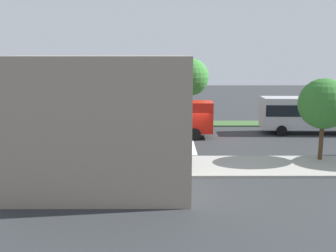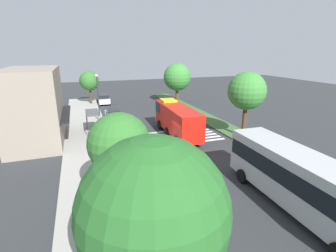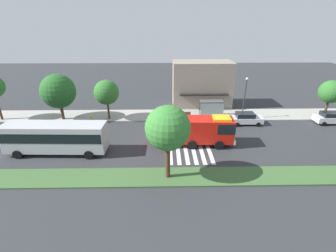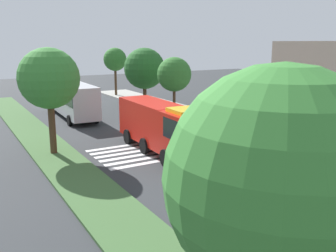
{
  "view_description": "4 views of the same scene",
  "coord_description": "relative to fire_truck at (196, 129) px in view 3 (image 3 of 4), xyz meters",
  "views": [
    {
      "loc": [
        2.52,
        34.36,
        7.77
      ],
      "look_at": [
        2.45,
        0.87,
        1.42
      ],
      "focal_mm": 41.3,
      "sensor_mm": 36.0,
      "label": 1
    },
    {
      "loc": [
        -22.28,
        9.05,
        9.35
      ],
      "look_at": [
        1.73,
        0.56,
        1.67
      ],
      "focal_mm": 27.04,
      "sensor_mm": 36.0,
      "label": 2
    },
    {
      "loc": [
        -0.32,
        -26.36,
        13.72
      ],
      "look_at": [
        0.22,
        1.66,
        1.25
      ],
      "focal_mm": 25.3,
      "sensor_mm": 36.0,
      "label": 3
    },
    {
      "loc": [
        25.26,
        -13.34,
        7.52
      ],
      "look_at": [
        1.78,
        0.35,
        1.45
      ],
      "focal_mm": 40.13,
      "sensor_mm": 36.0,
      "label": 4
    }
  ],
  "objects": [
    {
      "name": "ground_plane",
      "position": [
        -3.43,
        1.01,
        -1.97
      ],
      "size": [
        120.0,
        120.0,
        0.0
      ],
      "primitive_type": "plane",
      "color": "#2D3033"
    },
    {
      "name": "sidewalk",
      "position": [
        -3.43,
        9.61,
        -1.9
      ],
      "size": [
        60.0,
        4.84,
        0.14
      ],
      "primitive_type": "cube",
      "color": "#9E9B93",
      "rests_on": "ground_plane"
    },
    {
      "name": "median_strip",
      "position": [
        -3.43,
        -6.66,
        -1.9
      ],
      "size": [
        60.0,
        3.0,
        0.14
      ],
      "primitive_type": "cube",
      "color": "#3D6033",
      "rests_on": "ground_plane"
    },
    {
      "name": "crosswalk",
      "position": [
        -0.79,
        1.01,
        -1.96
      ],
      "size": [
        4.95,
        11.11,
        0.01
      ],
      "color": "silver",
      "rests_on": "ground_plane"
    },
    {
      "name": "fire_truck",
      "position": [
        0.0,
        0.0,
        0.0
      ],
      "size": [
        9.76,
        2.97,
        3.58
      ],
      "rotation": [
        0.0,
        0.0,
        -0.03
      ],
      "color": "red",
      "rests_on": "ground_plane"
    },
    {
      "name": "parked_car_west",
      "position": [
        8.07,
        5.99,
        -1.08
      ],
      "size": [
        4.55,
        2.12,
        1.73
      ],
      "rotation": [
        0.0,
        0.0,
        -0.01
      ],
      "color": "silver",
      "rests_on": "ground_plane"
    },
    {
      "name": "parked_car_mid",
      "position": [
        20.56,
        5.99,
        -1.08
      ],
      "size": [
        4.68,
        2.17,
        1.72
      ],
      "rotation": [
        0.0,
        0.0,
        -0.02
      ],
      "color": "silver",
      "rests_on": "ground_plane"
    },
    {
      "name": "transit_bus",
      "position": [
        -15.72,
        -1.76,
        0.13
      ],
      "size": [
        11.16,
        3.13,
        3.54
      ],
      "rotation": [
        0.0,
        0.0,
        3.11
      ],
      "color": "#B2B2B7",
      "rests_on": "ground_plane"
    },
    {
      "name": "bus_stop_shelter",
      "position": [
        3.56,
        8.55,
        -0.08
      ],
      "size": [
        3.5,
        1.4,
        2.46
      ],
      "color": "#4C4C51",
      "rests_on": "sidewalk"
    },
    {
      "name": "bench_near_shelter",
      "position": [
        -0.44,
        8.57,
        -1.38
      ],
      "size": [
        1.6,
        0.5,
        0.9
      ],
      "color": "#4C3823",
      "rests_on": "sidewalk"
    },
    {
      "name": "street_lamp",
      "position": [
        8.1,
        7.79,
        1.86
      ],
      "size": [
        0.36,
        0.36,
        6.26
      ],
      "color": "#2D2D30",
      "rests_on": "sidewalk"
    },
    {
      "name": "storefront_building",
      "position": [
        2.81,
        14.49,
        1.84
      ],
      "size": [
        9.89,
        5.75,
        7.62
      ],
      "color": "gray",
      "rests_on": "ground_plane"
    },
    {
      "name": "sidewalk_tree_west",
      "position": [
        -18.99,
        8.19,
        2.45
      ],
      "size": [
        4.94,
        4.94,
        6.77
      ],
      "color": "#47301E",
      "rests_on": "sidewalk"
    },
    {
      "name": "sidewalk_tree_center",
      "position": [
        -12.05,
        8.19,
        2.25
      ],
      "size": [
        3.61,
        3.61,
        5.9
      ],
      "color": "#47301E",
      "rests_on": "sidewalk"
    },
    {
      "name": "sidewalk_tree_east",
      "position": [
        21.01,
        8.19,
        2.16
      ],
      "size": [
        3.38,
        3.38,
        5.7
      ],
      "color": "#47301E",
      "rests_on": "sidewalk"
    },
    {
      "name": "median_tree_far_west",
      "position": [
        -3.41,
        -6.66,
        3.21
      ],
      "size": [
        4.03,
        4.03,
        7.09
      ],
      "color": "#47301E",
      "rests_on": "median_strip"
    },
    {
      "name": "fire_hydrant",
      "position": [
        -14.57,
        7.69,
        -1.48
      ],
      "size": [
        0.28,
        0.28,
        0.7
      ],
      "primitive_type": "cylinder",
      "color": "gold",
      "rests_on": "sidewalk"
    }
  ]
}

